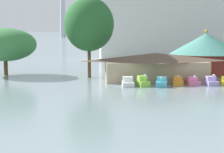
{
  "coord_description": "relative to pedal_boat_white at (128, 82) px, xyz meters",
  "views": [
    {
      "loc": [
        -1.4,
        -18.13,
        8.24
      ],
      "look_at": [
        1.42,
        27.97,
        2.69
      ],
      "focal_mm": 64.07,
      "sensor_mm": 36.0,
      "label": 1
    }
  ],
  "objects": [
    {
      "name": "pedal_boat_cyan",
      "position": [
        4.81,
        -0.59,
        0.03
      ],
      "size": [
        2.18,
        3.21,
        1.56
      ],
      "rotation": [
        0.0,
        0.0,
        -1.8
      ],
      "color": "#4CB7CC",
      "rests_on": "ground"
    },
    {
      "name": "shoreline_tree_tall_left",
      "position": [
        -20.29,
        14.6,
        4.91
      ],
      "size": [
        10.99,
        10.99,
        8.35
      ],
      "color": "brown",
      "rests_on": "ground"
    },
    {
      "name": "pedal_boat_orange",
      "position": [
        7.49,
        0.76,
        -0.02
      ],
      "size": [
        2.06,
        3.07,
        1.57
      ],
      "rotation": [
        0.0,
        0.0,
        -1.78
      ],
      "color": "orange",
      "rests_on": "ground"
    },
    {
      "name": "pedal_boat_pink",
      "position": [
        9.69,
        0.74,
        -0.04
      ],
      "size": [
        1.68,
        2.56,
        1.51
      ],
      "rotation": [
        0.0,
        0.0,
        -1.57
      ],
      "color": "pink",
      "rests_on": "ground"
    },
    {
      "name": "pedal_boat_white",
      "position": [
        0.0,
        0.0,
        0.0
      ],
      "size": [
        1.75,
        2.98,
        1.54
      ],
      "rotation": [
        0.0,
        0.0,
        -1.6
      ],
      "color": "white",
      "rests_on": "ground"
    },
    {
      "name": "boathouse",
      "position": [
        5.0,
        5.81,
        1.79
      ],
      "size": [
        17.12,
        7.85,
        4.42
      ],
      "color": "tan",
      "rests_on": "ground"
    },
    {
      "name": "shoreline_tree_mid",
      "position": [
        -5.51,
        10.38,
        8.42
      ],
      "size": [
        8.31,
        8.31,
        13.45
      ],
      "color": "brown",
      "rests_on": "ground"
    },
    {
      "name": "background_building_block",
      "position": [
        13.44,
        49.91,
        12.02
      ],
      "size": [
        32.3,
        12.61,
        25.04
      ],
      "color": "silver",
      "rests_on": "ground"
    },
    {
      "name": "pedal_boat_lime",
      "position": [
        2.1,
        -0.28,
        0.07
      ],
      "size": [
        1.92,
        2.56,
        1.84
      ],
      "rotation": [
        0.0,
        0.0,
        -1.34
      ],
      "color": "#8CCC3F",
      "rests_on": "ground"
    },
    {
      "name": "pedal_boat_lavender",
      "position": [
        12.28,
        0.14,
        0.0
      ],
      "size": [
        1.64,
        2.46,
        1.75
      ],
      "rotation": [
        0.0,
        0.0,
        -1.53
      ],
      "color": "#B299D8",
      "rests_on": "ground"
    },
    {
      "name": "green_roof_pavilion",
      "position": [
        15.92,
        15.27,
        3.8
      ],
      "size": [
        13.38,
        13.38,
        8.11
      ],
      "color": "#993328",
      "rests_on": "ground"
    }
  ]
}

